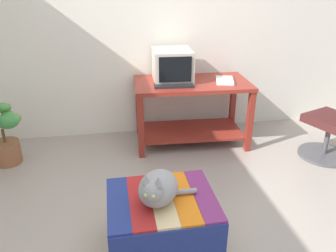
{
  "coord_description": "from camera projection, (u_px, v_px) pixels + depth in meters",
  "views": [
    {
      "loc": [
        -0.41,
        -1.71,
        1.71
      ],
      "look_at": [
        0.04,
        0.85,
        0.55
      ],
      "focal_mm": 35.25,
      "sensor_mm": 36.0,
      "label": 1
    }
  ],
  "objects": [
    {
      "name": "book",
      "position": [
        225.0,
        80.0,
        3.5
      ],
      "size": [
        0.24,
        0.31,
        0.03
      ],
      "primitive_type": "cube",
      "rotation": [
        0.0,
        0.0,
        -0.27
      ],
      "color": "white",
      "rests_on": "desk"
    },
    {
      "name": "office_chair",
      "position": [
        336.0,
        124.0,
        3.28
      ],
      "size": [
        0.54,
        0.54,
        0.89
      ],
      "rotation": [
        0.0,
        0.0,
        3.5
      ],
      "color": "#4C4C51",
      "rests_on": "ground_plane"
    },
    {
      "name": "ottoman_with_blanket",
      "position": [
        162.0,
        223.0,
        2.22
      ],
      "size": [
        0.71,
        0.6,
        0.4
      ],
      "color": "tan",
      "rests_on": "ground_plane"
    },
    {
      "name": "desk",
      "position": [
        191.0,
        102.0,
        3.61
      ],
      "size": [
        1.26,
        0.74,
        0.71
      ],
      "rotation": [
        0.0,
        0.0,
        -0.05
      ],
      "color": "maroon",
      "rests_on": "ground_plane"
    },
    {
      "name": "cat",
      "position": [
        158.0,
        188.0,
        2.06
      ],
      "size": [
        0.44,
        0.39,
        0.27
      ],
      "rotation": [
        0.0,
        0.0,
        -0.43
      ],
      "color": "gray",
      "rests_on": "ottoman_with_blanket"
    },
    {
      "name": "keyboard",
      "position": [
        174.0,
        85.0,
        3.35
      ],
      "size": [
        0.41,
        0.19,
        0.02
      ],
      "primitive_type": "cube",
      "rotation": [
        0.0,
        0.0,
        -0.09
      ],
      "color": "black",
      "rests_on": "desk"
    },
    {
      "name": "tv_monitor",
      "position": [
        172.0,
        65.0,
        3.51
      ],
      "size": [
        0.43,
        0.48,
        0.33
      ],
      "rotation": [
        0.0,
        0.0,
        -0.05
      ],
      "color": "#BCB7A8",
      "rests_on": "desk"
    },
    {
      "name": "ground_plane",
      "position": [
        183.0,
        247.0,
        2.29
      ],
      "size": [
        14.0,
        14.0,
        0.0
      ],
      "primitive_type": "plane",
      "color": "#9E9389"
    },
    {
      "name": "back_wall",
      "position": [
        145.0,
        20.0,
        3.61
      ],
      "size": [
        8.0,
        0.1,
        2.6
      ],
      "primitive_type": "cube",
      "color": "silver",
      "rests_on": "ground_plane"
    },
    {
      "name": "potted_plant",
      "position": [
        4.0,
        135.0,
        3.23
      ],
      "size": [
        0.42,
        0.39,
        0.62
      ],
      "color": "brown",
      "rests_on": "ground_plane"
    }
  ]
}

